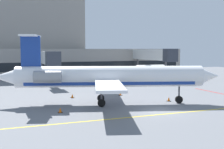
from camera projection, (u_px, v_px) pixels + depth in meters
name	position (u px, v px, depth m)	size (l,w,h in m)	color
ground	(160.00, 111.00, 30.53)	(120.00, 120.00, 0.11)	slate
terminal_building	(39.00, 46.00, 72.00)	(66.60, 14.59, 19.96)	gray
jet_bridge_west	(47.00, 58.00, 55.38)	(2.40, 18.45, 6.24)	silver
jet_bridge_east	(153.00, 55.00, 64.19)	(2.40, 17.50, 6.69)	silver
regional_jet	(107.00, 77.00, 34.12)	(26.62, 20.01, 8.23)	white
baggage_tug	(153.00, 78.00, 56.15)	(3.92, 3.47, 2.11)	silver
fuel_tank	(151.00, 70.00, 67.51)	(8.97, 2.72, 2.93)	white
safety_cone_alpha	(120.00, 94.00, 40.86)	(0.47, 0.47, 0.55)	orange
safety_cone_bravo	(169.00, 99.00, 36.24)	(0.47, 0.47, 0.55)	orange
safety_cone_charlie	(72.00, 96.00, 38.76)	(0.47, 0.47, 0.55)	orange
safety_cone_delta	(60.00, 110.00, 29.71)	(0.47, 0.47, 0.55)	orange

